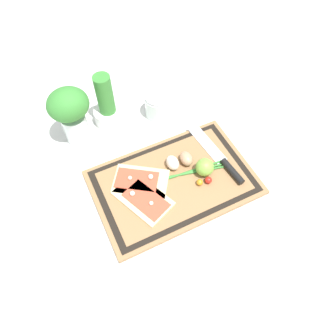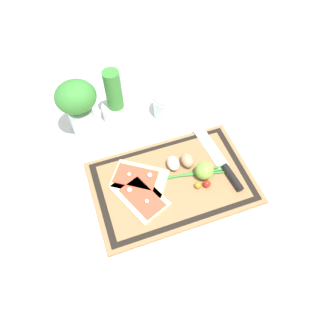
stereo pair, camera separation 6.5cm
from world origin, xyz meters
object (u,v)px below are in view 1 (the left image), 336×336
(herb_pot, at_px, (107,107))
(cherry_tomato_red, at_px, (208,180))
(knife, at_px, (224,162))
(pizza_slice_far, at_px, (140,181))
(lime, at_px, (205,167))
(cherry_tomato_yellow, at_px, (200,182))
(herb_glass, at_px, (71,112))
(sauce_jar, at_px, (158,107))
(egg_pink, at_px, (173,163))
(egg_brown, at_px, (186,159))
(pizza_slice_near, at_px, (144,199))

(herb_pot, bearing_deg, cherry_tomato_red, -65.04)
(knife, distance_m, herb_pot, 0.45)
(pizza_slice_far, bearing_deg, herb_pot, 88.30)
(lime, bearing_deg, cherry_tomato_yellow, -136.90)
(pizza_slice_far, xyz_separation_m, herb_glass, (-0.12, 0.27, 0.11))
(cherry_tomato_red, bearing_deg, sauce_jar, 91.67)
(egg_pink, height_order, herb_pot, herb_pot)
(lime, xyz_separation_m, herb_glass, (-0.32, 0.33, 0.08))
(knife, bearing_deg, egg_pink, 157.54)
(egg_pink, bearing_deg, knife, -22.46)
(cherry_tomato_yellow, bearing_deg, herb_pot, 111.79)
(pizza_slice_far, xyz_separation_m, cherry_tomato_yellow, (0.16, -0.09, 0.01))
(cherry_tomato_red, bearing_deg, egg_brown, 104.99)
(sauce_jar, bearing_deg, herb_pot, 165.34)
(cherry_tomato_red, bearing_deg, cherry_tomato_yellow, 168.92)
(knife, distance_m, lime, 0.08)
(pizza_slice_near, relative_size, egg_pink, 3.74)
(pizza_slice_far, distance_m, herb_glass, 0.31)
(pizza_slice_far, bearing_deg, cherry_tomato_yellow, -28.98)
(knife, bearing_deg, pizza_slice_far, 168.27)
(egg_brown, distance_m, sauce_jar, 0.25)
(knife, height_order, egg_pink, egg_pink)
(cherry_tomato_red, bearing_deg, pizza_slice_far, 153.36)
(pizza_slice_near, distance_m, lime, 0.22)
(sauce_jar, distance_m, herb_glass, 0.31)
(pizza_slice_near, bearing_deg, egg_pink, 27.72)
(egg_brown, height_order, lime, lime)
(cherry_tomato_yellow, bearing_deg, cherry_tomato_red, -11.08)
(pizza_slice_near, distance_m, egg_brown, 0.19)
(cherry_tomato_red, height_order, herb_glass, herb_glass)
(egg_pink, distance_m, herb_pot, 0.31)
(pizza_slice_near, xyz_separation_m, sauce_jar, (0.20, 0.32, 0.02))
(egg_pink, distance_m, cherry_tomato_red, 0.13)
(lime, height_order, sauce_jar, sauce_jar)
(cherry_tomato_yellow, bearing_deg, pizza_slice_far, 151.02)
(pizza_slice_near, relative_size, sauce_jar, 2.17)
(egg_brown, xyz_separation_m, sauce_jar, (0.02, 0.25, 0.00))
(cherry_tomato_yellow, xyz_separation_m, herb_pot, (-0.16, 0.39, 0.04))
(egg_brown, xyz_separation_m, herb_glass, (-0.28, 0.27, 0.09))
(egg_pink, xyz_separation_m, cherry_tomato_red, (0.07, -0.10, -0.01))
(pizza_slice_far, distance_m, sauce_jar, 0.31)
(egg_pink, bearing_deg, lime, -39.65)
(egg_pink, distance_m, sauce_jar, 0.25)
(herb_glass, bearing_deg, pizza_slice_near, -73.18)
(pizza_slice_far, bearing_deg, egg_brown, 0.90)
(pizza_slice_near, bearing_deg, herb_pot, 86.09)
(lime, relative_size, herb_pot, 0.28)
(pizza_slice_far, relative_size, lime, 3.42)
(egg_brown, relative_size, sauce_jar, 0.58)
(knife, distance_m, cherry_tomato_yellow, 0.12)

